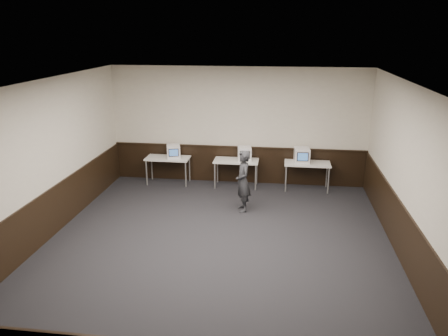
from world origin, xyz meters
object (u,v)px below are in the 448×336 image
object	(u,v)px
emac_left	(173,151)
person	(243,181)
desk_right	(307,165)
emac_center	(244,154)
desk_left	(168,160)
emac_right	(302,155)
desk_center	(236,163)

from	to	relation	value
emac_left	person	size ratio (longest dim) A/B	0.31
desk_right	emac_center	size ratio (longest dim) A/B	2.80
desk_left	emac_right	xyz separation A→B (m)	(3.64, 0.00, 0.27)
desk_right	emac_right	world-z (taller)	emac_right
desk_center	person	world-z (taller)	person
emac_left	emac_right	distance (m)	3.47
desk_center	desk_left	bearing A→B (deg)	180.00
desk_left	emac_left	world-z (taller)	emac_left
emac_right	person	world-z (taller)	person
desk_right	person	xyz separation A→B (m)	(-1.56, -1.66, 0.05)
emac_left	desk_right	bearing A→B (deg)	-15.58
emac_center	person	size ratio (longest dim) A/B	0.29
emac_center	emac_right	world-z (taller)	emac_right
desk_left	desk_center	bearing A→B (deg)	0.00
desk_left	desk_right	world-z (taller)	same
desk_left	desk_center	xyz separation A→B (m)	(1.90, 0.00, 0.00)
emac_center	desk_center	bearing A→B (deg)	-179.36
desk_center	desk_right	size ratio (longest dim) A/B	1.00
desk_left	emac_left	bearing A→B (deg)	-3.91
desk_center	emac_right	bearing A→B (deg)	0.05
desk_center	emac_right	xyz separation A→B (m)	(1.74, 0.00, 0.27)
emac_center	desk_right	bearing A→B (deg)	-9.56
emac_right	person	distance (m)	2.18
desk_right	person	world-z (taller)	person
desk_right	desk_center	bearing A→B (deg)	180.00
desk_left	emac_center	bearing A→B (deg)	0.94
desk_right	emac_center	bearing A→B (deg)	178.81
emac_left	emac_center	size ratio (longest dim) A/B	1.07
emac_right	desk_center	bearing A→B (deg)	175.81
emac_left	emac_right	bearing A→B (deg)	-15.54
emac_right	person	size ratio (longest dim) A/B	0.31
desk_left	desk_right	distance (m)	3.80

